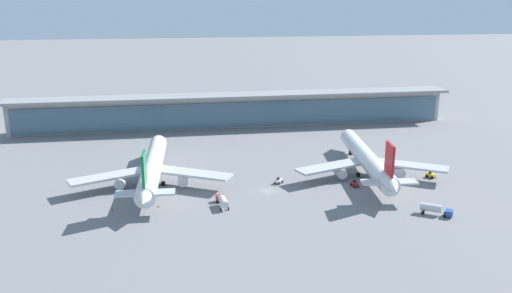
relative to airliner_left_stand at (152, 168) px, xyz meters
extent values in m
plane|color=slate|center=(34.72, -11.84, -5.49)|extent=(1200.00, 1200.00, 0.00)
cylinder|color=white|center=(0.07, 1.34, 0.02)|extent=(8.55, 55.36, 5.81)
cone|color=white|center=(1.55, 31.20, 0.02)|extent=(5.95, 5.51, 5.70)
cone|color=white|center=(-1.41, -28.23, 0.60)|extent=(5.54, 6.65, 5.23)
cube|color=black|center=(1.39, 27.87, 1.04)|extent=(4.48, 2.62, 0.70)
cube|color=#B7BABF|center=(-12.70, -3.09, -1.00)|extent=(25.57, 15.75, 0.70)
cube|color=#B7BABF|center=(12.33, -4.34, -1.00)|extent=(25.05, 17.71, 0.70)
cylinder|color=silver|center=(-9.73, -3.83, -3.00)|extent=(3.41, 4.37, 3.21)
cylinder|color=silver|center=(9.30, -4.78, -3.00)|extent=(3.41, 4.37, 3.21)
cube|color=#14703D|center=(-1.15, -23.20, 7.44)|extent=(1.05, 7.04, 9.02)
cube|color=#B7BABF|center=(-1.20, -24.20, 0.89)|extent=(16.24, 5.20, 0.50)
cylinder|color=black|center=(-3.29, -1.51, -4.79)|extent=(1.27, 1.46, 1.40)
cylinder|color=black|center=(3.12, -1.83, -4.79)|extent=(1.27, 1.46, 1.40)
cylinder|color=black|center=(1.16, 23.37, -4.79)|extent=(1.27, 1.46, 1.40)
cylinder|color=white|center=(70.28, -1.14, 0.02)|extent=(11.75, 55.45, 5.81)
cone|color=white|center=(73.52, 28.58, 0.02)|extent=(6.23, 5.82, 5.70)
cone|color=white|center=(67.08, -30.57, 0.60)|extent=(5.89, 6.93, 5.23)
cube|color=black|center=(73.15, 25.27, 1.04)|extent=(4.60, 2.86, 0.70)
cube|color=#B7BABF|center=(57.27, -4.82, -1.00)|extent=(25.76, 14.52, 0.70)
cube|color=#B7BABF|center=(82.19, -7.53, -1.00)|extent=(24.63, 18.79, 0.70)
cylinder|color=silver|center=(60.20, -5.72, -3.00)|extent=(3.64, 4.53, 3.21)
cylinder|color=silver|center=(79.14, -7.79, -3.00)|extent=(3.64, 4.53, 3.21)
cube|color=red|center=(67.62, -25.56, 7.44)|extent=(1.46, 7.05, 9.02)
cube|color=#B7BABF|center=(67.51, -26.56, 0.89)|extent=(16.42, 6.12, 0.50)
cylinder|color=black|center=(66.77, -3.78, -4.79)|extent=(1.35, 1.53, 1.40)
cylinder|color=black|center=(73.14, -4.48, -4.79)|extent=(1.35, 1.53, 1.40)
cylinder|color=black|center=(72.67, 20.79, -4.79)|extent=(1.35, 1.53, 1.40)
cube|color=yellow|center=(90.11, -8.35, -4.59)|extent=(2.80, 3.16, 0.90)
cube|color=black|center=(89.94, -8.10, -3.79)|extent=(0.97, 0.97, 0.70)
cylinder|color=black|center=(91.24, -8.78, -5.04)|extent=(0.73, 0.90, 0.90)
cylinder|color=black|center=(90.06, -9.56, -5.04)|extent=(0.73, 0.90, 0.90)
cylinder|color=black|center=(90.16, -7.14, -5.04)|extent=(0.73, 0.90, 0.90)
cylinder|color=black|center=(88.97, -7.93, -5.04)|extent=(0.73, 0.90, 0.90)
cube|color=#B21E1E|center=(19.65, -18.02, -4.29)|extent=(2.57, 2.21, 1.50)
cylinder|color=silver|center=(20.08, -22.80, -3.59)|extent=(2.60, 5.77, 2.10)
cylinder|color=black|center=(18.63, -19.07, -5.04)|extent=(0.36, 0.92, 0.90)
cylinder|color=black|center=(20.83, -18.87, -5.04)|extent=(0.36, 0.92, 0.90)
cylinder|color=black|center=(19.15, -24.75, -5.04)|extent=(0.36, 0.92, 0.90)
cylinder|color=black|center=(21.35, -24.54, -5.04)|extent=(0.36, 0.92, 0.90)
cube|color=#234C9E|center=(79.85, -38.82, -4.29)|extent=(2.98, 3.10, 1.50)
cylinder|color=silver|center=(75.82, -36.22, -3.59)|extent=(5.85, 4.80, 2.10)
cylinder|color=black|center=(79.65, -37.38, -5.04)|extent=(0.91, 0.72, 0.90)
cylinder|color=black|center=(78.45, -39.23, -5.04)|extent=(0.91, 0.72, 0.90)
cylinder|color=black|center=(74.86, -34.29, -5.04)|extent=(0.91, 0.72, 0.90)
cylinder|color=black|center=(73.66, -36.15, -5.04)|extent=(0.91, 0.72, 0.90)
cube|color=silver|center=(39.56, -5.68, -4.59)|extent=(3.04, 3.04, 0.90)
cube|color=black|center=(39.34, -5.89, -3.79)|extent=(0.99, 0.99, 0.70)
cylinder|color=black|center=(39.75, -4.48, -5.04)|extent=(0.84, 0.83, 0.90)
cylinder|color=black|center=(40.75, -5.49, -5.04)|extent=(0.84, 0.83, 0.90)
cylinder|color=black|center=(38.36, -5.87, -5.04)|extent=(0.84, 0.83, 0.90)
cylinder|color=black|center=(39.37, -6.88, -5.04)|extent=(0.84, 0.83, 0.90)
cube|color=#B21E1E|center=(62.58, -12.29, -4.59)|extent=(2.01, 3.04, 0.90)
cube|color=black|center=(62.53, -12.00, -3.79)|extent=(0.82, 0.82, 0.70)
cylinder|color=black|center=(63.47, -13.11, -5.04)|extent=(0.45, 0.94, 0.90)
cylinder|color=black|center=(62.07, -13.39, -5.04)|extent=(0.45, 0.94, 0.90)
cylinder|color=black|center=(63.09, -11.19, -5.04)|extent=(0.45, 0.94, 0.90)
cylinder|color=black|center=(61.70, -11.47, -5.04)|extent=(0.45, 0.94, 0.90)
cube|color=#B2ADA3|center=(34.72, 71.82, 1.51)|extent=(195.29, 8.00, 14.00)
cube|color=slate|center=(34.72, 67.52, 0.81)|extent=(191.38, 0.50, 11.20)
cube|color=gray|center=(34.72, 69.82, 9.11)|extent=(199.20, 12.80, 1.20)
cone|color=orange|center=(20.32, -22.58, -5.14)|extent=(0.44, 0.44, 0.70)
cube|color=black|center=(20.32, -22.58, -5.47)|extent=(0.62, 0.62, 0.04)
cone|color=orange|center=(-10.82, -19.36, -5.14)|extent=(0.44, 0.44, 0.70)
cube|color=black|center=(-10.82, -19.36, -5.47)|extent=(0.62, 0.62, 0.04)
cone|color=orange|center=(1.87, -19.14, -5.14)|extent=(0.44, 0.44, 0.70)
cube|color=black|center=(1.87, -19.14, -5.47)|extent=(0.62, 0.62, 0.04)
camera|label=1|loc=(7.39, -159.69, 52.47)|focal=36.71mm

